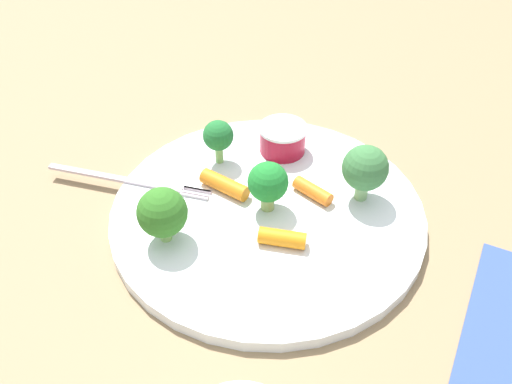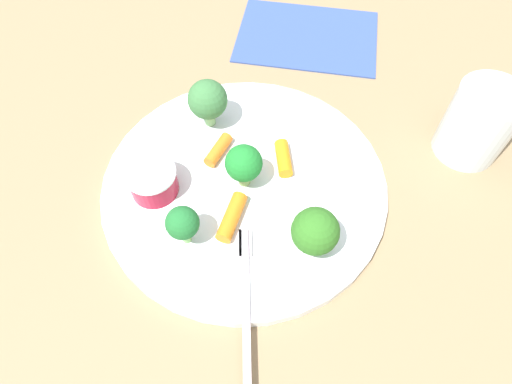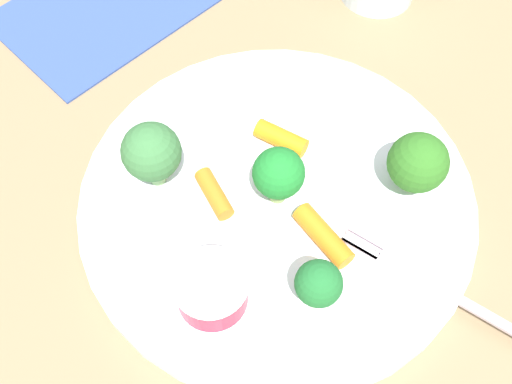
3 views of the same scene
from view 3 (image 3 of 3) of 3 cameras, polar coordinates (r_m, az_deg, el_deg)
The scene contains 12 objects.
ground_plane at distance 0.46m, azimuth 1.94°, elevation -1.16°, with size 2.40×2.40×0.00m, color #88704F.
plate at distance 0.45m, azimuth 1.97°, elevation -0.79°, with size 0.29×0.29×0.01m, color white.
sauce_cup at distance 0.40m, azimuth -4.15°, elevation -9.02°, with size 0.05×0.05×0.03m.
broccoli_floret_0 at distance 0.42m, azimuth 2.80°, elevation 1.70°, with size 0.04×0.04×0.05m.
broccoli_floret_1 at distance 0.44m, azimuth 14.79°, elevation 2.63°, with size 0.04×0.04×0.05m.
broccoli_floret_2 at distance 0.43m, azimuth -9.68°, elevation 3.64°, with size 0.04×0.04×0.06m.
broccoli_floret_3 at distance 0.39m, azimuth 5.83°, elevation -8.50°, with size 0.03×0.03×0.05m.
carrot_stick_0 at distance 0.43m, azimuth 6.27°, elevation -4.04°, with size 0.02×0.02×0.05m, color orange.
carrot_stick_1 at distance 0.47m, azimuth 2.34°, elevation 5.03°, with size 0.01×0.01×0.04m, color orange.
carrot_stick_2 at distance 0.44m, azimuth -3.91°, elevation -0.16°, with size 0.01×0.01×0.04m, color orange.
fork at distance 0.43m, azimuth 17.73°, elevation -9.14°, with size 0.02×0.17×0.00m.
napkin at distance 0.61m, azimuth -13.74°, elevation 16.44°, with size 0.19×0.14×0.00m, color #324A91.
Camera 3 is at (-0.19, -0.13, 0.40)m, focal length 43.10 mm.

